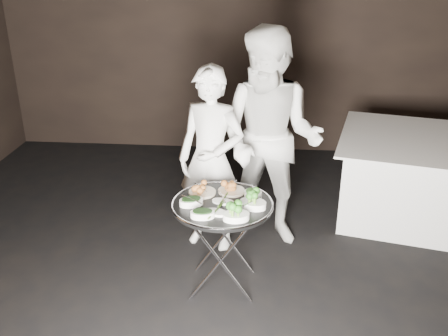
# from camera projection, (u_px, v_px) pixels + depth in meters

# --- Properties ---
(floor) EXTENTS (6.00, 7.00, 0.05)m
(floor) POSITION_uv_depth(u_px,v_px,m) (215.00, 329.00, 3.53)
(floor) COLOR black
(floor) RESTS_ON ground
(wall_back) EXTENTS (6.00, 0.05, 3.00)m
(wall_back) POSITION_uv_depth(u_px,v_px,m) (242.00, 34.00, 6.14)
(wall_back) COLOR black
(wall_back) RESTS_ON floor
(tray_stand) EXTENTS (0.48, 0.41, 0.71)m
(tray_stand) POSITION_uv_depth(u_px,v_px,m) (222.00, 242.00, 3.79)
(tray_stand) COLOR silver
(tray_stand) RESTS_ON floor
(serving_tray) EXTENTS (0.76, 0.76, 0.04)m
(serving_tray) POSITION_uv_depth(u_px,v_px,m) (222.00, 205.00, 3.66)
(serving_tray) COLOR black
(serving_tray) RESTS_ON tray_stand
(potato_plate_a) EXTENTS (0.21, 0.21, 0.08)m
(potato_plate_a) POSITION_uv_depth(u_px,v_px,m) (202.00, 189.00, 3.80)
(potato_plate_a) COLOR beige
(potato_plate_a) RESTS_ON serving_tray
(potato_plate_b) EXTENTS (0.21, 0.21, 0.07)m
(potato_plate_b) POSITION_uv_depth(u_px,v_px,m) (231.00, 188.00, 3.82)
(potato_plate_b) COLOR beige
(potato_plate_b) RESTS_ON serving_tray
(greens_bowl) EXTENTS (0.13, 0.13, 0.08)m
(greens_bowl) POSITION_uv_depth(u_px,v_px,m) (253.00, 193.00, 3.73)
(greens_bowl) COLOR white
(greens_bowl) RESTS_ON serving_tray
(asparagus_plate_a) EXTENTS (0.18, 0.13, 0.03)m
(asparagus_plate_a) POSITION_uv_depth(u_px,v_px,m) (223.00, 201.00, 3.67)
(asparagus_plate_a) COLOR white
(asparagus_plate_a) RESTS_ON serving_tray
(asparagus_plate_b) EXTENTS (0.20, 0.15, 0.04)m
(asparagus_plate_b) POSITION_uv_depth(u_px,v_px,m) (216.00, 212.00, 3.51)
(asparagus_plate_b) COLOR white
(asparagus_plate_b) RESTS_ON serving_tray
(spinach_bowl_a) EXTENTS (0.21, 0.17, 0.07)m
(spinach_bowl_a) POSITION_uv_depth(u_px,v_px,m) (191.00, 201.00, 3.63)
(spinach_bowl_a) COLOR white
(spinach_bowl_a) RESTS_ON serving_tray
(spinach_bowl_b) EXTENTS (0.18, 0.13, 0.07)m
(spinach_bowl_b) POSITION_uv_depth(u_px,v_px,m) (203.00, 213.00, 3.46)
(spinach_bowl_b) COLOR white
(spinach_bowl_b) RESTS_ON serving_tray
(broccoli_bowl_a) EXTENTS (0.23, 0.19, 0.08)m
(broccoli_bowl_a) POSITION_uv_depth(u_px,v_px,m) (253.00, 203.00, 3.59)
(broccoli_bowl_a) COLOR white
(broccoli_bowl_a) RESTS_ON serving_tray
(broccoli_bowl_b) EXTENTS (0.21, 0.17, 0.08)m
(broccoli_bowl_b) POSITION_uv_depth(u_px,v_px,m) (236.00, 215.00, 3.43)
(broccoli_bowl_b) COLOR white
(broccoli_bowl_b) RESTS_ON serving_tray
(serving_utensils) EXTENTS (0.59, 0.43, 0.01)m
(serving_utensils) POSITION_uv_depth(u_px,v_px,m) (225.00, 193.00, 3.70)
(serving_utensils) COLOR silver
(serving_utensils) RESTS_ON serving_tray
(waiter_left) EXTENTS (0.67, 0.54, 1.61)m
(waiter_left) POSITION_uv_depth(u_px,v_px,m) (211.00, 160.00, 4.22)
(waiter_left) COLOR white
(waiter_left) RESTS_ON floor
(waiter_right) EXTENTS (1.10, 0.97, 1.90)m
(waiter_right) POSITION_uv_depth(u_px,v_px,m) (270.00, 140.00, 4.25)
(waiter_right) COLOR white
(waiter_right) RESTS_ON floor
(dining_table) EXTENTS (1.41, 1.41, 0.80)m
(dining_table) POSITION_uv_depth(u_px,v_px,m) (412.00, 177.00, 4.87)
(dining_table) COLOR white
(dining_table) RESTS_ON floor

